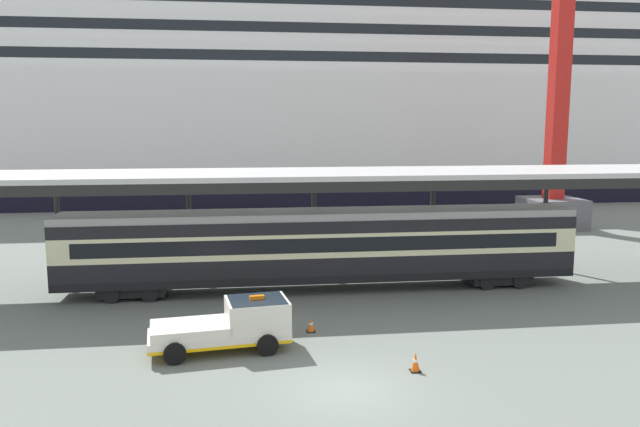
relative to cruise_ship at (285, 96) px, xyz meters
The scene contains 7 objects.
ground_plane 56.24m from the cruise_ship, 92.17° to the right, with size 400.00×400.00×0.00m, color slate.
cruise_ship is the anchor object (origin of this frame).
platform_canopy 42.87m from the cruise_ship, 91.77° to the right, with size 47.85×6.23×6.06m.
train_carriage 43.91m from the cruise_ship, 91.75° to the right, with size 25.95×2.81×4.11m.
service_truck 52.24m from the cruise_ship, 96.44° to the right, with size 5.42×2.77×2.02m.
traffic_cone_near 50.63m from the cruise_ship, 93.01° to the right, with size 0.36×0.36×0.60m.
traffic_cone_mid 54.99m from the cruise_ship, 89.45° to the right, with size 0.36×0.36×0.68m.
Camera 1 is at (-3.27, -18.57, 8.49)m, focal length 34.76 mm.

